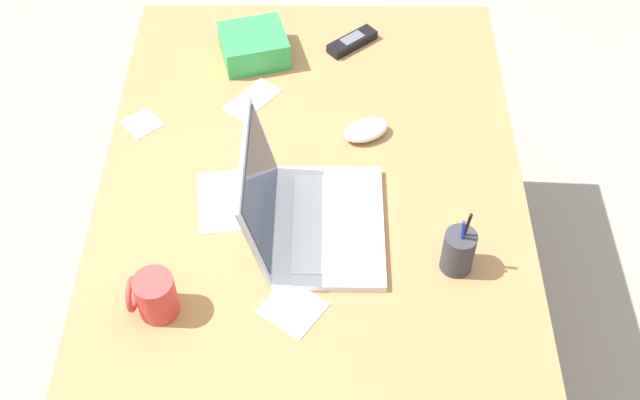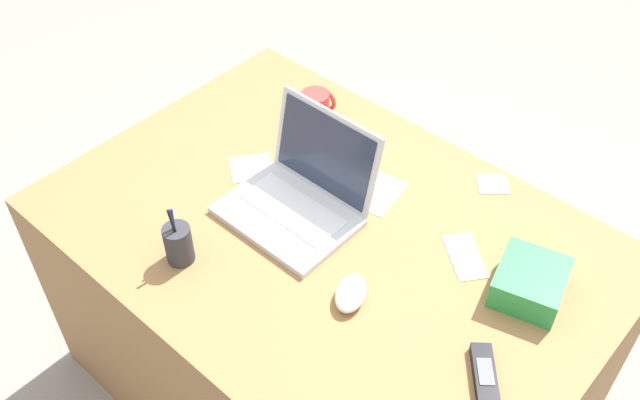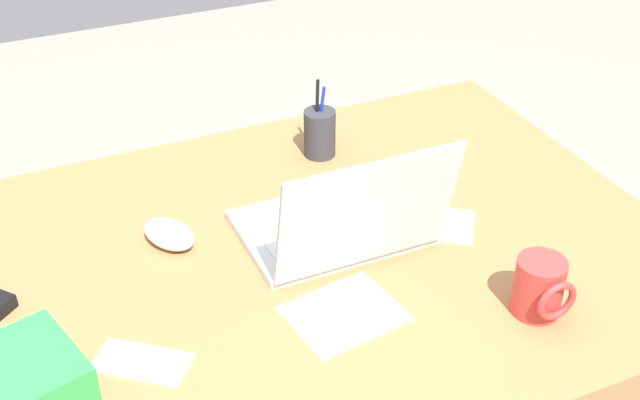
% 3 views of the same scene
% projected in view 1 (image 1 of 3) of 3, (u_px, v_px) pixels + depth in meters
% --- Properties ---
extents(ground_plane, '(6.00, 6.00, 0.00)m').
position_uv_depth(ground_plane, '(313.00, 353.00, 2.33)').
color(ground_plane, gray).
extents(desk, '(1.37, 0.95, 0.72)m').
position_uv_depth(desk, '(312.00, 284.00, 2.06)').
color(desk, '#9E7042').
rests_on(desk, ground).
extents(laptop, '(0.33, 0.29, 0.24)m').
position_uv_depth(laptop, '(307.00, 214.00, 1.69)').
color(laptop, silver).
rests_on(laptop, desk).
extents(computer_mouse, '(0.11, 0.13, 0.04)m').
position_uv_depth(computer_mouse, '(366.00, 130.00, 1.89)').
color(computer_mouse, white).
rests_on(computer_mouse, desk).
extents(coffee_mug_white, '(0.08, 0.09, 0.10)m').
position_uv_depth(coffee_mug_white, '(154.00, 296.00, 1.55)').
color(coffee_mug_white, '#C63833').
rests_on(coffee_mug_white, desk).
extents(cordless_phone, '(0.12, 0.14, 0.03)m').
position_uv_depth(cordless_phone, '(352.00, 42.00, 2.11)').
color(cordless_phone, black).
rests_on(cordless_phone, desk).
extents(pen_holder, '(0.07, 0.07, 0.17)m').
position_uv_depth(pen_holder, '(458.00, 251.00, 1.62)').
color(pen_holder, '#333338').
rests_on(pen_holder, desk).
extents(snack_bag, '(0.19, 0.20, 0.07)m').
position_uv_depth(snack_bag, '(254.00, 45.00, 2.06)').
color(snack_bag, green).
rests_on(snack_bag, desk).
extents(paper_note_near_laptop, '(0.15, 0.15, 0.00)m').
position_uv_depth(paper_note_near_laptop, '(293.00, 308.00, 1.59)').
color(paper_note_near_laptop, white).
rests_on(paper_note_near_laptop, desk).
extents(paper_note_left, '(0.16, 0.15, 0.00)m').
position_uv_depth(paper_note_left, '(252.00, 100.00, 1.98)').
color(paper_note_left, white).
rests_on(paper_note_left, desk).
extents(paper_note_right, '(0.19, 0.17, 0.00)m').
position_uv_depth(paper_note_right, '(231.00, 200.00, 1.77)').
color(paper_note_right, white).
rests_on(paper_note_right, desk).
extents(paper_note_front, '(0.11, 0.11, 0.00)m').
position_uv_depth(paper_note_front, '(142.00, 123.00, 1.93)').
color(paper_note_front, white).
rests_on(paper_note_front, desk).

